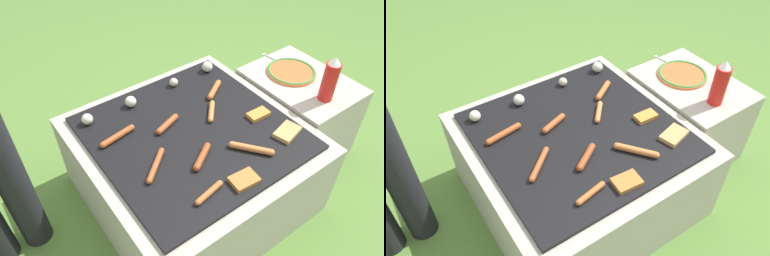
# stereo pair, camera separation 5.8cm
# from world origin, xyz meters

# --- Properties ---
(ground_plane) EXTENTS (14.00, 14.00, 0.00)m
(ground_plane) POSITION_xyz_m (0.00, 0.00, 0.00)
(ground_plane) COLOR #567F38
(grill) EXTENTS (0.96, 0.96, 0.44)m
(grill) POSITION_xyz_m (0.00, 0.00, 0.22)
(grill) COLOR #B2AA9E
(grill) RESTS_ON ground_plane
(side_ledge) EXTENTS (0.43, 0.57, 0.44)m
(side_ledge) POSITION_xyz_m (0.70, -0.02, 0.22)
(side_ledge) COLOR #B2AA9E
(side_ledge) RESTS_ON ground_plane
(sausage_back_center) EXTENTS (0.14, 0.10, 0.03)m
(sausage_back_center) POSITION_xyz_m (-0.07, -0.16, 0.45)
(sausage_back_center) COLOR #93421E
(sausage_back_center) RESTS_ON grill
(sausage_back_right) EXTENTS (0.11, 0.12, 0.03)m
(sausage_back_right) POSITION_xyz_m (0.15, 0.05, 0.45)
(sausage_back_right) COLOR #C6753D
(sausage_back_right) RESTS_ON grill
(sausage_mid_left) EXTENTS (0.13, 0.16, 0.03)m
(sausage_mid_left) POSITION_xyz_m (0.13, -0.25, 0.45)
(sausage_mid_left) COLOR #C6753D
(sausage_mid_left) RESTS_ON grill
(sausage_front_right) EXTENTS (0.15, 0.13, 0.02)m
(sausage_front_right) POSITION_xyz_m (-0.25, -0.09, 0.45)
(sausage_front_right) COLOR #A34C23
(sausage_front_right) RESTS_ON grill
(sausage_front_left) EXTENTS (0.18, 0.05, 0.03)m
(sausage_front_left) POSITION_xyz_m (-0.29, 0.16, 0.45)
(sausage_front_left) COLOR #A34C23
(sausage_front_left) RESTS_ON grill
(sausage_back_left) EXTENTS (0.15, 0.05, 0.02)m
(sausage_back_left) POSITION_xyz_m (-0.16, -0.32, 0.45)
(sausage_back_left) COLOR #B7602D
(sausage_back_left) RESTS_ON grill
(sausage_front_center) EXTENTS (0.14, 0.07, 0.03)m
(sausage_front_center) POSITION_xyz_m (-0.07, 0.09, 0.45)
(sausage_front_center) COLOR #A34C23
(sausage_front_center) RESTS_ON grill
(sausage_mid_right) EXTENTS (0.14, 0.10, 0.03)m
(sausage_mid_right) POSITION_xyz_m (0.26, 0.17, 0.45)
(sausage_mid_right) COLOR #B7602D
(sausage_mid_right) RESTS_ON grill
(bread_slice_left) EXTENTS (0.14, 0.11, 0.02)m
(bread_slice_left) POSITION_xyz_m (0.33, -0.26, 0.45)
(bread_slice_left) COLOR tan
(bread_slice_left) RESTS_ON grill
(bread_slice_center) EXTENTS (0.12, 0.09, 0.02)m
(bread_slice_center) POSITION_xyz_m (-0.01, -0.35, 0.45)
(bread_slice_center) COLOR #B27033
(bread_slice_center) RESTS_ON grill
(bread_slice_right) EXTENTS (0.11, 0.06, 0.02)m
(bread_slice_right) POSITION_xyz_m (0.31, -0.10, 0.45)
(bread_slice_right) COLOR #D18438
(bread_slice_right) RESTS_ON grill
(mushroom_row) EXTENTS (0.76, 0.07, 0.06)m
(mushroom_row) POSITION_xyz_m (0.01, 0.33, 0.46)
(mushroom_row) COLOR beige
(mushroom_row) RESTS_ON grill
(plate_colorful) EXTENTS (0.26, 0.26, 0.02)m
(plate_colorful) POSITION_xyz_m (0.70, 0.06, 0.45)
(plate_colorful) COLOR orange
(plate_colorful) RESTS_ON side_ledge
(condiment_bottle) EXTENTS (0.07, 0.07, 0.23)m
(condiment_bottle) POSITION_xyz_m (0.67, -0.20, 0.55)
(condiment_bottle) COLOR red
(condiment_bottle) RESTS_ON side_ledge
(fork_utensil) EXTENTS (0.05, 0.21, 0.01)m
(fork_utensil) POSITION_xyz_m (0.73, 0.19, 0.44)
(fork_utensil) COLOR silver
(fork_utensil) RESTS_ON side_ledge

